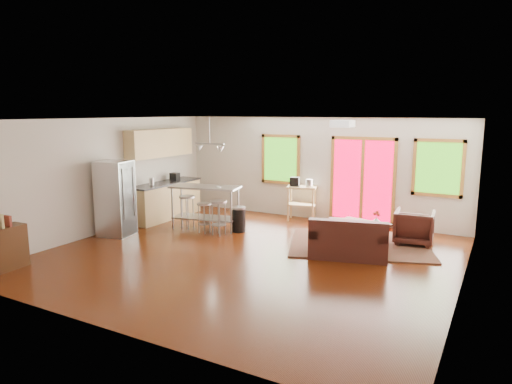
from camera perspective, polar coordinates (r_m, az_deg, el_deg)
The scene contains 28 objects.
floor at distance 8.90m, azimuth -0.94°, elevation -7.99°, with size 7.50×7.00×0.02m, color #351305.
ceiling at distance 8.46m, azimuth -0.99°, elevation 9.13°, with size 7.50×7.00×0.02m, color silver.
back_wall at distance 11.73m, azimuth 7.59°, elevation 2.88°, with size 7.50×0.02×2.60m, color beige.
left_wall at distance 10.93m, azimuth -18.35°, elevation 1.94°, with size 0.02×7.00×2.60m, color beige.
right_wall at distance 7.50m, azimuth 24.86°, elevation -2.02°, with size 0.02×7.00×2.60m, color beige.
front_wall at distance 5.87m, azimuth -18.30°, elevation -4.73°, with size 7.50×0.02×2.60m, color beige.
window_left at distance 12.06m, azimuth 3.09°, elevation 4.11°, with size 1.10×0.05×1.30m.
french_doors at distance 11.33m, azimuth 13.14°, elevation 1.44°, with size 1.60×0.05×2.10m.
window_right at distance 10.95m, azimuth 21.81°, elevation 2.80°, with size 1.10×0.05×1.30m.
rug at distance 9.81m, azimuth 12.74°, elevation -6.38°, with size 2.80×2.16×0.03m, color #435131.
loveseat at distance 8.91m, azimuth 11.46°, elevation -6.06°, with size 1.61×1.16×0.77m.
coffee_table at distance 9.92m, azimuth 13.13°, elevation -4.08°, with size 1.20×0.89×0.43m.
armchair at distance 10.11m, azimuth 19.16°, elevation -3.97°, with size 0.77×0.72×0.79m, color black.
ottoman at distance 10.22m, azimuth 10.72°, elevation -4.58°, with size 0.59×0.59×0.39m, color black.
vase at distance 9.78m, azimuth 14.80°, elevation -3.47°, with size 0.19×0.20×0.32m.
book at distance 9.43m, azimuth 14.68°, elevation -3.76°, with size 0.22×0.03×0.30m, color maroon.
cabinets at distance 12.01m, azimuth -11.43°, elevation 1.14°, with size 0.64×2.24×2.30m.
refrigerator at distance 10.62m, azimuth -17.13°, elevation -0.76°, with size 0.79×0.78×1.67m.
island at distance 10.77m, azimuth -6.37°, elevation -0.93°, with size 1.72×0.97×1.02m.
cup at distance 10.53m, azimuth -4.68°, elevation 0.52°, with size 0.12×0.09×0.12m, color silver.
bar_stool_a at distance 10.89m, azimuth -8.62°, elevation -1.52°, with size 0.37×0.37×0.78m.
bar_stool_b at distance 10.46m, azimuth -6.51°, elevation -2.34°, with size 0.36×0.36×0.69m.
bar_stool_c at distance 10.21m, azimuth -4.69°, elevation -2.19°, with size 0.42×0.42×0.79m.
trash_can at distance 10.54m, azimuth -2.17°, elevation -3.41°, with size 0.38×0.38×0.58m.
kitchen_cart at distance 11.59m, azimuth 5.64°, elevation 0.12°, with size 0.81×0.62×1.11m.
bookshelf at distance 9.11m, azimuth -29.32°, elevation -6.19°, with size 0.39×0.89×1.02m.
ceiling_flush at distance 8.36m, azimuth 10.77°, elevation 8.40°, with size 0.35×0.35×0.12m, color white.
pendant_light at distance 10.78m, azimuth -5.81°, elevation 5.49°, with size 0.80×0.18×0.79m.
Camera 1 is at (4.21, -7.34, 2.75)m, focal length 32.00 mm.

